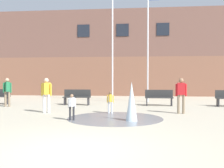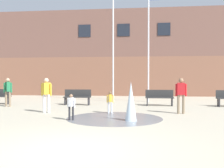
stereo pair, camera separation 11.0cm
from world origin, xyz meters
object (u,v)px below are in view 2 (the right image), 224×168
at_px(child_with_pink_shirt, 71,105).
at_px(flagpole_right, 149,41).
at_px(adult_watching, 181,93).
at_px(park_bench_left_of_flagpoles, 77,97).
at_px(park_bench_center, 159,97).
at_px(child_running, 110,100).
at_px(adult_near_bench, 8,90).
at_px(flagpole_left, 114,38).
at_px(adult_in_red, 46,92).

relative_size(child_with_pink_shirt, flagpole_right, 0.13).
xyz_separation_m(adult_watching, flagpole_right, (-1.28, 5.72, 3.11)).
bearing_deg(child_with_pink_shirt, park_bench_left_of_flagpoles, 27.28).
height_order(park_bench_center, child_running, child_running).
height_order(park_bench_center, adult_near_bench, adult_near_bench).
xyz_separation_m(child_with_pink_shirt, adult_near_bench, (-4.78, 4.24, 0.35)).
height_order(park_bench_left_of_flagpoles, adult_near_bench, adult_near_bench).
relative_size(adult_near_bench, child_running, 1.61).
bearing_deg(flagpole_right, flagpole_left, 180.00).
distance_m(park_bench_left_of_flagpoles, child_with_pink_shirt, 5.67).
height_order(adult_watching, adult_near_bench, same).
height_order(child_with_pink_shirt, flagpole_left, flagpole_left).
bearing_deg(child_with_pink_shirt, flagpole_left, 10.37).
bearing_deg(flagpole_left, child_running, -85.33).
xyz_separation_m(park_bench_center, adult_near_bench, (-8.44, -1.44, 0.45)).
height_order(adult_near_bench, adult_in_red, same).
bearing_deg(park_bench_center, child_with_pink_shirt, -122.75).
height_order(park_bench_left_of_flagpoles, adult_watching, adult_watching).
bearing_deg(child_running, park_bench_left_of_flagpoles, -163.17).
distance_m(child_with_pink_shirt, flagpole_right, 9.31).
bearing_deg(flagpole_right, adult_watching, -77.43).
distance_m(park_bench_center, child_running, 4.30).
relative_size(child_running, flagpole_right, 0.13).
bearing_deg(adult_in_red, park_bench_center, -16.96).
bearing_deg(park_bench_center, adult_in_red, -145.68).
relative_size(adult_near_bench, flagpole_right, 0.21).
distance_m(adult_near_bench, adult_in_red, 3.79).
relative_size(park_bench_center, flagpole_right, 0.21).
xyz_separation_m(child_with_pink_shirt, adult_in_red, (-1.72, 2.01, 0.35)).
bearing_deg(child_with_pink_shirt, adult_watching, -46.32).
bearing_deg(flagpole_left, park_bench_center, -39.23).
bearing_deg(flagpole_left, flagpole_right, 0.00).
distance_m(adult_in_red, flagpole_right, 8.34).
bearing_deg(flagpole_right, child_running, -107.67).
xyz_separation_m(adult_near_bench, adult_in_red, (3.07, -2.23, 0.00)).
bearing_deg(child_with_pink_shirt, child_running, -14.16).
bearing_deg(flagpole_left, park_bench_left_of_flagpoles, -126.98).
distance_m(adult_in_red, flagpole_left, 7.35).
relative_size(adult_watching, child_running, 1.61).
relative_size(park_bench_center, child_running, 1.62).
relative_size(park_bench_center, adult_in_red, 1.01).
distance_m(child_with_pink_shirt, adult_in_red, 2.67).
bearing_deg(park_bench_center, park_bench_left_of_flagpoles, -178.54).
distance_m(park_bench_left_of_flagpoles, adult_watching, 6.41).
xyz_separation_m(child_with_pink_shirt, child_running, (1.22, 2.13, 0.00)).
distance_m(adult_near_bench, child_running, 6.37).
height_order(park_bench_left_of_flagpoles, park_bench_center, same).
distance_m(child_running, flagpole_right, 7.12).
relative_size(adult_watching, adult_near_bench, 1.00).
bearing_deg(flagpole_right, park_bench_left_of_flagpoles, -149.53).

